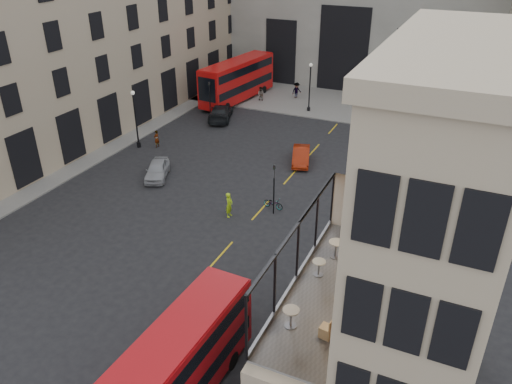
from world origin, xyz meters
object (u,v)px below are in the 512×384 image
at_px(pedestrian_d, 366,125).
at_px(cafe_table_far, 336,247).
at_px(cafe_chair_d, 365,243).
at_px(street_lamp_a, 136,123).
at_px(cyclist, 229,205).
at_px(traffic_light_far, 210,95).
at_px(bicycle, 273,203).
at_px(pedestrian_a, 261,95).
at_px(car_a, 157,170).
at_px(cafe_chair_c, 346,281).
at_px(pedestrian_b, 297,91).
at_px(cafe_table_mid, 319,266).
at_px(street_lamp_b, 310,90).
at_px(pedestrian_e, 157,139).
at_px(car_c, 221,112).
at_px(cafe_chair_a, 326,331).
at_px(bus_far, 238,78).
at_px(bus_near, 170,374).
at_px(cafe_table_near, 291,315).
at_px(cafe_chair_b, 351,287).
at_px(traffic_light_near, 274,183).
at_px(car_b, 301,156).
at_px(pedestrian_c, 386,97).

height_order(pedestrian_d, cafe_table_far, cafe_table_far).
xyz_separation_m(cafe_table_far, cafe_chair_d, (1.04, 1.32, -0.30)).
xyz_separation_m(street_lamp_a, cyclist, (13.33, -7.66, -1.48)).
xyz_separation_m(traffic_light_far, bicycle, (13.69, -15.33, -2.02)).
bearing_deg(pedestrian_a, street_lamp_a, -113.69).
height_order(car_a, cafe_table_far, cafe_table_far).
bearing_deg(cafe_chair_c, bicycle, 124.26).
relative_size(traffic_light_far, bicycle, 2.45).
bearing_deg(pedestrian_b, cafe_table_far, -125.22).
distance_m(traffic_light_far, cafe_table_mid, 34.42).
height_order(street_lamp_b, cafe_chair_d, cafe_chair_d).
bearing_deg(pedestrian_e, cafe_chair_d, 64.56).
bearing_deg(pedestrian_b, pedestrian_d, -95.70).
bearing_deg(street_lamp_a, car_c, 70.99).
bearing_deg(cafe_chair_a, pedestrian_d, 100.28).
distance_m(street_lamp_a, cafe_table_far, 28.03).
distance_m(bus_far, cyclist, 26.52).
xyz_separation_m(bus_near, pedestrian_b, (-10.36, 42.71, -1.25)).
bearing_deg(cafe_chair_a, bicycle, 118.85).
height_order(cafe_chair_a, cafe_chair_c, cafe_chair_a).
distance_m(pedestrian_b, cafe_chair_c, 40.81).
bearing_deg(pedestrian_e, cafe_table_near, 53.08).
relative_size(street_lamp_b, car_a, 1.33).
height_order(pedestrian_d, cafe_chair_b, cafe_chair_b).
distance_m(traffic_light_near, car_c, 20.28).
height_order(traffic_light_far, cyclist, traffic_light_far).
distance_m(traffic_light_far, pedestrian_b, 11.67).
xyz_separation_m(car_b, bicycle, (0.87, -8.25, -0.26)).
xyz_separation_m(pedestrian_a, cafe_chair_d, (19.23, -31.37, 3.96)).
bearing_deg(pedestrian_c, bus_far, -22.14).
distance_m(street_lamp_b, cafe_chair_b, 36.48).
distance_m(traffic_light_near, pedestrian_b, 27.00).
bearing_deg(car_c, street_lamp_b, -160.49).
height_order(pedestrian_a, pedestrian_d, pedestrian_d).
xyz_separation_m(bus_far, pedestrian_e, (-0.62, -15.60, -1.82)).
height_order(bicycle, cafe_table_far, cafe_table_far).
bearing_deg(car_a, bus_far, 74.20).
height_order(traffic_light_near, street_lamp_a, street_lamp_a).
bearing_deg(cafe_chair_b, street_lamp_a, 143.76).
xyz_separation_m(cafe_chair_a, cafe_chair_b, (0.17, 2.89, -0.02)).
bearing_deg(cafe_table_far, traffic_light_far, 129.30).
bearing_deg(pedestrian_a, cafe_chair_b, -68.50).
relative_size(pedestrian_c, cafe_table_near, 2.26).
distance_m(car_c, cafe_table_mid, 33.61).
xyz_separation_m(car_c, cafe_chair_d, (20.71, -24.18, 4.08)).
bearing_deg(pedestrian_d, street_lamp_b, 50.39).
bearing_deg(street_lamp_a, pedestrian_c, 50.35).
distance_m(bus_far, cafe_table_far, 38.33).
bearing_deg(street_lamp_b, car_b, -73.68).
bearing_deg(bus_near, traffic_light_near, 98.47).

